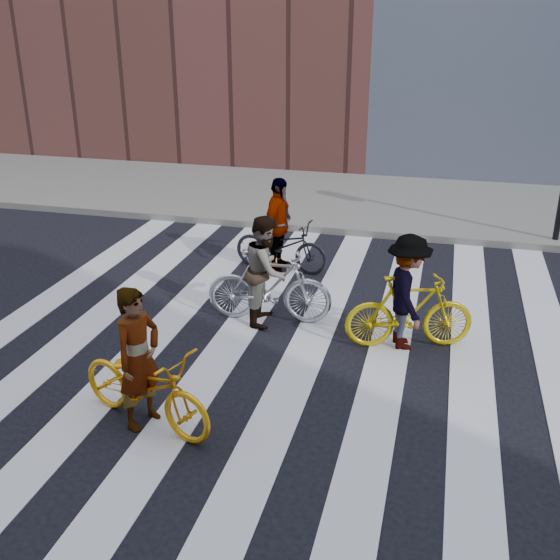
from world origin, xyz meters
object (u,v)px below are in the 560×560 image
at_px(bike_yellow_left, 145,386).
at_px(bike_dark_rear, 281,245).
at_px(bike_yellow_right, 409,312).
at_px(rider_rear, 278,225).
at_px(rider_left, 139,358).
at_px(rider_mid, 266,270).
at_px(bike_silver_mid, 269,286).
at_px(rider_right, 407,292).

distance_m(bike_yellow_left, bike_dark_rear, 5.02).
height_order(bike_yellow_right, bike_dark_rear, bike_yellow_right).
distance_m(bike_yellow_right, rider_rear, 3.47).
height_order(bike_yellow_right, rider_left, rider_left).
xyz_separation_m(bike_yellow_right, rider_left, (-2.75, -2.61, 0.30)).
xyz_separation_m(bike_yellow_right, rider_mid, (-2.12, 0.31, 0.29)).
xyz_separation_m(bike_yellow_right, bike_dark_rear, (-2.43, 2.40, -0.07)).
xyz_separation_m(bike_silver_mid, rider_left, (-0.68, -2.91, 0.27)).
bearing_deg(bike_dark_rear, rider_rear, 98.41).
xyz_separation_m(bike_silver_mid, rider_right, (2.02, -0.31, 0.25)).
relative_size(bike_silver_mid, rider_rear, 1.10).
xyz_separation_m(rider_mid, rider_right, (2.07, -0.31, -0.01)).
bearing_deg(rider_left, rider_rear, 15.99).
bearing_deg(rider_left, rider_right, -27.00).
distance_m(bike_dark_rear, rider_mid, 2.15).
xyz_separation_m(bike_dark_rear, rider_right, (2.38, -2.40, 0.35)).
height_order(bike_silver_mid, rider_right, rider_right).
height_order(bike_yellow_right, rider_mid, rider_mid).
relative_size(bike_yellow_left, rider_rear, 1.10).
bearing_deg(bike_yellow_right, bike_dark_rear, 29.17).
bearing_deg(bike_silver_mid, bike_yellow_right, -104.15).
bearing_deg(bike_yellow_left, bike_yellow_right, -27.00).
distance_m(bike_silver_mid, rider_right, 2.06).
bearing_deg(rider_rear, rider_left, -174.66).
relative_size(bike_silver_mid, bike_dark_rear, 1.06).
distance_m(rider_left, rider_rear, 5.02).
relative_size(bike_silver_mid, bike_yellow_right, 1.06).
distance_m(bike_silver_mid, bike_dark_rear, 2.13).
bearing_deg(bike_silver_mid, rider_mid, 84.33).
height_order(rider_right, rider_rear, rider_rear).
xyz_separation_m(bike_silver_mid, rider_mid, (-0.05, 0.00, 0.26)).
bearing_deg(rider_mid, bike_yellow_left, 163.09).
xyz_separation_m(rider_mid, rider_rear, (-0.36, 2.10, 0.02)).
height_order(bike_dark_rear, rider_right, rider_right).
relative_size(bike_dark_rear, rider_left, 1.06).
relative_size(bike_dark_rear, rider_right, 1.08).
distance_m(bike_dark_rear, rider_left, 5.03).
height_order(bike_yellow_left, rider_left, rider_left).
xyz_separation_m(bike_silver_mid, bike_yellow_right, (2.07, -0.31, -0.03)).
distance_m(bike_yellow_right, rider_mid, 2.17).
height_order(rider_mid, rider_right, rider_mid).
bearing_deg(bike_yellow_right, rider_mid, 65.53).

